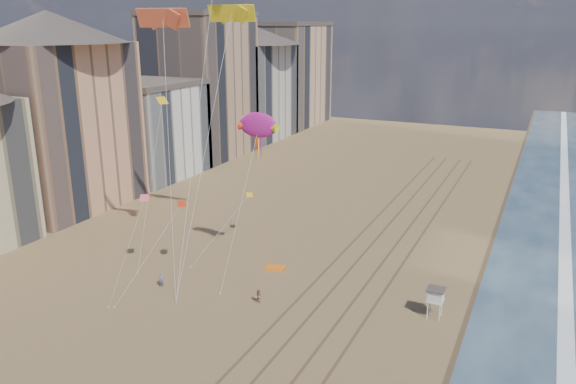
% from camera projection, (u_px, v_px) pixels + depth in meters
% --- Properties ---
extents(wet_sand, '(260.00, 260.00, 0.00)m').
position_uv_depth(wet_sand, '(525.00, 264.00, 64.61)').
color(wet_sand, '#42301E').
rests_on(wet_sand, ground).
extents(foam, '(260.00, 260.00, 0.00)m').
position_uv_depth(foam, '(565.00, 271.00, 62.90)').
color(foam, white).
rests_on(foam, ground).
extents(tracks, '(7.68, 120.00, 0.01)m').
position_uv_depth(tracks, '(361.00, 272.00, 62.64)').
color(tracks, brown).
rests_on(tracks, ground).
extents(buildings, '(34.72, 131.35, 29.00)m').
position_uv_depth(buildings, '(184.00, 93.00, 109.24)').
color(buildings, '#C6B284').
rests_on(buildings, ground).
extents(lifeguard_stand, '(1.64, 1.64, 2.97)m').
position_uv_depth(lifeguard_stand, '(436.00, 295.00, 52.30)').
color(lifeguard_stand, silver).
rests_on(lifeguard_stand, ground).
extents(grounded_kite, '(2.41, 1.75, 0.25)m').
position_uv_depth(grounded_kite, '(275.00, 268.00, 63.39)').
color(grounded_kite, orange).
rests_on(grounded_kite, ground).
extents(show_kite, '(4.46, 3.81, 18.57)m').
position_uv_depth(show_kite, '(258.00, 125.00, 57.95)').
color(show_kite, '#AA1A7B').
rests_on(show_kite, ground).
extents(kite_flyer_a, '(0.67, 0.59, 1.55)m').
position_uv_depth(kite_flyer_a, '(161.00, 280.00, 58.93)').
color(kite_flyer_a, slate).
rests_on(kite_flyer_a, ground).
extents(kite_flyer_b, '(0.78, 0.64, 1.50)m').
position_uv_depth(kite_flyer_b, '(259.00, 296.00, 55.41)').
color(kite_flyer_b, '#9C634F').
rests_on(kite_flyer_b, ground).
extents(small_kites, '(7.90, 15.87, 12.96)m').
position_uv_depth(small_kites, '(179.00, 166.00, 62.41)').
color(small_kites, yellow).
rests_on(small_kites, ground).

